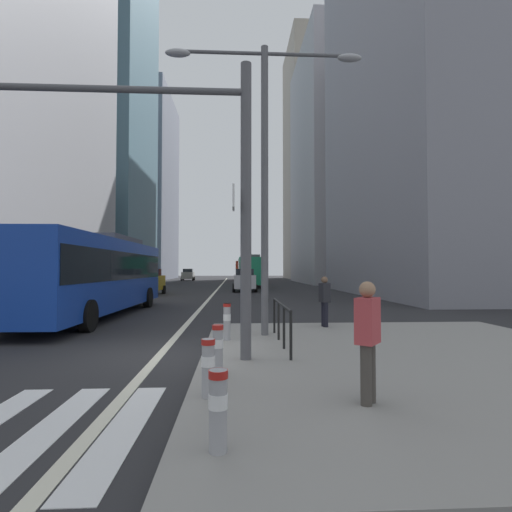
{
  "coord_description": "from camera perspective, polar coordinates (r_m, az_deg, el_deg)",
  "views": [
    {
      "loc": [
        1.7,
        -8.9,
        1.95
      ],
      "look_at": [
        3.84,
        31.53,
        3.28
      ],
      "focal_mm": 27.33,
      "sensor_mm": 36.0,
      "label": 1
    }
  ],
  "objects": [
    {
      "name": "bollard_right",
      "position": [
        6.89,
        -5.63,
        -13.05
      ],
      "size": [
        0.2,
        0.2,
        0.84
      ],
      "color": "#99999E",
      "rests_on": "median_island"
    },
    {
      "name": "car_receding_near",
      "position": [
        53.95,
        -0.96,
        -2.9
      ],
      "size": [
        2.13,
        4.45,
        1.94
      ],
      "color": "maroon",
      "rests_on": "ground"
    },
    {
      "name": "bollard_left",
      "position": [
        5.72,
        -7.02,
        -15.51
      ],
      "size": [
        0.2,
        0.2,
        0.81
      ],
      "color": "#99999E",
      "rests_on": "median_island"
    },
    {
      "name": "office_tower_right_mid",
      "position": [
        58.07,
        12.66,
        12.71
      ],
      "size": [
        12.34,
        19.52,
        33.07
      ],
      "primitive_type": "cube",
      "color": "#9E9EA3",
      "rests_on": "ground"
    },
    {
      "name": "office_tower_right_far",
      "position": [
        79.43,
        8.42,
        13.58
      ],
      "size": [
        10.06,
        16.6,
        46.18
      ],
      "primitive_type": "cube",
      "color": "gray",
      "rests_on": "ground"
    },
    {
      "name": "city_bus_red_receding",
      "position": [
        43.02,
        -0.88,
        -2.03
      ],
      "size": [
        2.74,
        11.02,
        3.4
      ],
      "color": "#198456",
      "rests_on": "ground"
    },
    {
      "name": "car_oncoming_far",
      "position": [
        30.25,
        -15.59,
        -3.63
      ],
      "size": [
        2.1,
        4.6,
        1.94
      ],
      "color": "gold",
      "rests_on": "ground"
    },
    {
      "name": "crosswalk_stripes",
      "position": [
        5.93,
        -32.26,
        -20.79
      ],
      "size": [
        8.55,
        3.2,
        0.01
      ],
      "color": "silver",
      "rests_on": "ground"
    },
    {
      "name": "car_oncoming_mid",
      "position": [
        64.96,
        -9.92,
        -2.69
      ],
      "size": [
        2.17,
        4.63,
        1.94
      ],
      "color": "#B2A899",
      "rests_on": "ground"
    },
    {
      "name": "city_bus_red_distant",
      "position": [
        63.06,
        -1.79,
        -1.98
      ],
      "size": [
        2.8,
        10.99,
        3.4
      ],
      "color": "red",
      "rests_on": "ground"
    },
    {
      "name": "office_tower_right_near",
      "position": [
        37.83,
        24.6,
        29.09
      ],
      "size": [
        12.15,
        21.07,
        42.65
      ],
      "primitive_type": "cube",
      "color": "gray",
      "rests_on": "ground"
    },
    {
      "name": "lane_centre_line",
      "position": [
        38.99,
        -5.55,
        -4.73
      ],
      "size": [
        0.2,
        80.0,
        0.01
      ],
      "primitive_type": "cube",
      "color": "beige",
      "rests_on": "ground"
    },
    {
      "name": "pedestrian_railing",
      "position": [
        9.46,
        3.7,
        -8.61
      ],
      "size": [
        0.06,
        3.33,
        0.98
      ],
      "color": "black",
      "rests_on": "median_island"
    },
    {
      "name": "ground_plane",
      "position": [
        29.02,
        -6.42,
        -5.72
      ],
      "size": [
        160.0,
        160.0,
        0.0
      ],
      "primitive_type": "plane",
      "color": "#28282B"
    },
    {
      "name": "street_lamp_post",
      "position": [
        11.17,
        1.27,
        15.47
      ],
      "size": [
        5.5,
        0.32,
        8.0
      ],
      "color": "#56565B",
      "rests_on": "median_island"
    },
    {
      "name": "pedestrian_waiting",
      "position": [
        12.4,
        10.01,
        -6.22
      ],
      "size": [
        0.31,
        0.42,
        1.56
      ],
      "color": "black",
      "rests_on": "median_island"
    },
    {
      "name": "traffic_signal_gantry",
      "position": [
        8.41,
        -18.91,
        13.46
      ],
      "size": [
        7.2,
        0.65,
        6.0
      ],
      "color": "#515156",
      "rests_on": "median_island"
    },
    {
      "name": "office_tower_left_far",
      "position": [
        78.73,
        -16.2,
        9.63
      ],
      "size": [
        10.77,
        19.81,
        35.1
      ],
      "primitive_type": "cube",
      "color": "slate",
      "rests_on": "ground"
    },
    {
      "name": "office_tower_left_mid",
      "position": [
        59.77,
        -21.63,
        22.09
      ],
      "size": [
        11.59,
        16.17,
        52.2
      ],
      "primitive_type": "cube",
      "color": "slate",
      "rests_on": "ground"
    },
    {
      "name": "car_receding_far",
      "position": [
        33.62,
        -1.73,
        -3.52
      ],
      "size": [
        2.07,
        4.31,
        1.94
      ],
      "color": "silver",
      "rests_on": "ground"
    },
    {
      "name": "pedestrian_walking",
      "position": [
        5.55,
        16.04,
        -11.16
      ],
      "size": [
        0.42,
        0.45,
        1.63
      ],
      "color": "#423D38",
      "rests_on": "median_island"
    },
    {
      "name": "bollard_back",
      "position": [
        10.02,
        -4.27,
        -9.29
      ],
      "size": [
        0.2,
        0.2,
        0.92
      ],
      "color": "#99999E",
      "rests_on": "median_island"
    },
    {
      "name": "bollard_front",
      "position": [
        4.13,
        -5.56,
        -21.02
      ],
      "size": [
        0.2,
        0.2,
        0.8
      ],
      "color": "#99999E",
      "rests_on": "median_island"
    },
    {
      "name": "median_island",
      "position": [
        8.97,
        22.81,
        -13.82
      ],
      "size": [
        9.0,
        10.0,
        0.15
      ],
      "primitive_type": "cube",
      "color": "gray",
      "rests_on": "ground"
    },
    {
      "name": "city_bus_blue_oncoming",
      "position": [
        17.15,
        -22.36,
        -2.12
      ],
      "size": [
        2.85,
        11.96,
        3.4
      ],
      "color": "#14389E",
      "rests_on": "ground"
    }
  ]
}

